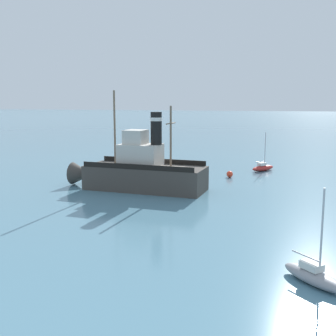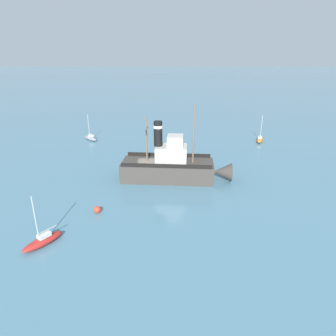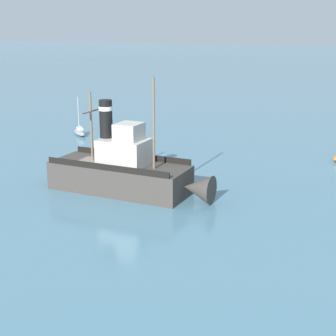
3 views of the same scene
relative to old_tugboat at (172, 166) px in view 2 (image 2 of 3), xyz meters
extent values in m
plane|color=teal|center=(-0.20, -3.26, -1.83)|extent=(600.00, 600.00, 0.00)
cube|color=#423D38|center=(-0.04, -0.61, -0.63)|extent=(5.20, 12.27, 2.40)
cone|color=#423D38|center=(0.45, 6.57, -0.63)|extent=(2.51, 2.55, 2.35)
cube|color=beige|center=(-0.01, -0.11, 1.67)|extent=(3.26, 4.19, 2.20)
cube|color=beige|center=(0.03, 0.38, 3.47)|extent=(2.33, 2.14, 1.40)
cylinder|color=black|center=(-0.12, -1.81, 4.37)|extent=(1.10, 1.10, 3.20)
cylinder|color=silver|center=(-0.12, -1.81, 5.27)|extent=(1.16, 1.16, 0.35)
cylinder|color=#75604C|center=(0.18, 2.68, 4.32)|extent=(0.20, 0.20, 7.50)
cylinder|color=#75604C|center=(-0.22, -3.31, 3.57)|extent=(0.20, 0.20, 6.00)
cylinder|color=#75604C|center=(-0.22, -3.31, 4.89)|extent=(2.60, 0.30, 0.12)
cube|color=black|center=(-2.19, -0.47, 0.82)|extent=(0.89, 11.38, 0.50)
cube|color=black|center=(2.11, -0.76, 0.82)|extent=(0.89, 11.38, 0.50)
ellipsoid|color=orange|center=(-17.94, 16.69, -1.48)|extent=(3.95, 2.35, 0.70)
cube|color=silver|center=(-17.75, 16.63, -0.95)|extent=(1.25, 0.98, 0.36)
cylinder|color=#B7B7BC|center=(-18.22, 16.80, 0.97)|extent=(0.10, 0.10, 4.20)
cylinder|color=#B7B7BC|center=(-17.38, 16.49, -0.58)|extent=(1.72, 0.70, 0.08)
ellipsoid|color=#B22823|center=(14.73, -11.46, -1.48)|extent=(3.71, 3.15, 0.70)
cube|color=silver|center=(14.57, -11.34, -0.95)|extent=(1.26, 1.17, 0.36)
cylinder|color=#B7B7BC|center=(14.97, -11.64, 0.97)|extent=(0.10, 0.10, 4.20)
cylinder|color=#B7B7BC|center=(14.24, -11.11, -0.58)|extent=(1.49, 1.14, 0.08)
ellipsoid|color=gray|center=(-18.71, -15.59, -1.48)|extent=(3.48, 3.45, 0.70)
cube|color=silver|center=(-18.57, -15.45, -0.95)|extent=(1.23, 1.23, 0.36)
cylinder|color=#B7B7BC|center=(-18.93, -15.80, 0.97)|extent=(0.10, 0.10, 4.20)
cylinder|color=#B7B7BC|center=(-18.29, -15.17, -0.58)|extent=(1.34, 1.32, 0.08)
sphere|color=red|center=(9.05, -7.95, -1.46)|extent=(0.74, 0.74, 0.74)
camera|label=1|loc=(-39.46, -13.85, 7.17)|focal=45.00mm
camera|label=2|loc=(36.81, -0.26, 14.14)|focal=32.00mm
camera|label=3|loc=(37.86, 18.45, 12.20)|focal=55.00mm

